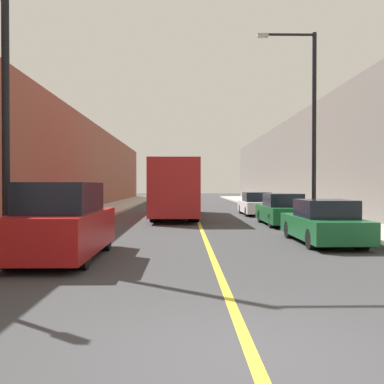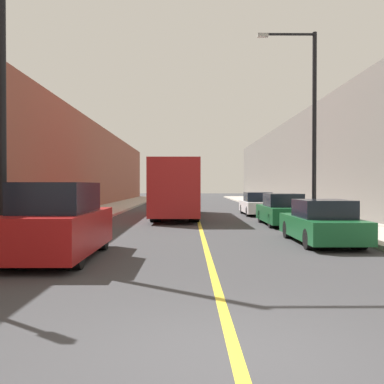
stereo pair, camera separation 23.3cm
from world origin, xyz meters
The scene contains 13 objects.
ground_plane centered at (0.00, 0.00, 0.00)m, with size 200.00×200.00×0.00m, color #38383A.
sidewalk_left centered at (-6.64, 30.00, 0.08)m, with size 3.16×72.00×0.16m, color #B2AA9E.
sidewalk_right centered at (6.64, 30.00, 0.08)m, with size 3.16×72.00×0.16m, color #B2AA9E.
building_row_left centered at (-10.22, 30.00, 3.56)m, with size 4.00×72.00×7.12m, color brown.
building_row_right centered at (10.22, 30.00, 3.81)m, with size 4.00×72.00×7.62m, color #66605B.
road_center_line centered at (0.00, 30.00, 0.00)m, with size 0.16×72.00×0.01m, color gold.
bus centered at (-1.23, 21.79, 1.75)m, with size 2.55×11.32×3.25m.
parked_suv_left centered at (-3.87, 6.66, 0.91)m, with size 1.88×4.88×1.97m.
car_right_near centered at (3.82, 9.66, 0.65)m, with size 1.80×4.60×1.43m.
car_right_mid centered at (3.92, 16.31, 0.68)m, with size 1.76×4.66×1.51m.
car_right_far centered at (3.85, 23.59, 0.66)m, with size 1.75×4.72×1.46m.
street_lamp_left centered at (-5.13, 6.77, 4.84)m, with size 2.78×0.24×8.23m.
street_lamp_right centered at (5.14, 16.03, 5.17)m, with size 2.78×0.24×8.88m.
Camera 1 is at (-0.76, -4.92, 1.90)m, focal length 42.00 mm.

